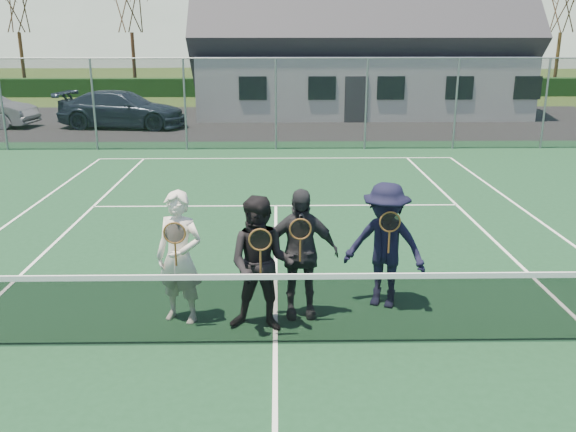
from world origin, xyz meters
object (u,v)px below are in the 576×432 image
(player_a, at_px, (179,257))
(car_c, at_px, (122,109))
(player_d, at_px, (385,245))
(player_c, at_px, (299,253))
(player_b, at_px, (261,265))
(clubhouse, at_px, (358,29))
(tennis_net, at_px, (275,306))

(player_a, bearing_deg, car_c, 105.85)
(player_d, bearing_deg, player_c, -166.32)
(player_b, height_order, player_d, same)
(car_c, relative_size, player_b, 2.90)
(player_b, bearing_deg, player_a, 165.70)
(player_b, distance_m, player_c, 0.65)
(player_a, relative_size, player_d, 1.00)
(clubhouse, height_order, player_b, clubhouse)
(tennis_net, distance_m, player_c, 0.98)
(car_c, height_order, player_d, player_d)
(player_c, bearing_deg, tennis_net, -111.30)
(player_b, relative_size, player_c, 1.00)
(tennis_net, xyz_separation_m, player_b, (-0.18, 0.43, 0.38))
(tennis_net, height_order, player_a, player_a)
(clubhouse, xyz_separation_m, player_b, (-4.18, -23.56, -3.07))
(car_c, relative_size, player_a, 2.90)
(clubhouse, relative_size, player_a, 8.67)
(clubhouse, xyz_separation_m, player_a, (-5.26, -23.29, -3.07))
(player_c, xyz_separation_m, player_d, (1.21, 0.29, -0.00))
(player_b, relative_size, player_d, 1.00)
(player_a, height_order, player_d, same)
(clubhouse, height_order, player_d, clubhouse)
(player_a, xyz_separation_m, player_b, (1.09, -0.28, -0.00))
(car_c, xyz_separation_m, clubhouse, (10.36, 5.35, 3.23))
(tennis_net, bearing_deg, player_d, 36.49)
(tennis_net, height_order, player_d, player_d)
(car_c, height_order, player_c, player_c)
(tennis_net, bearing_deg, player_a, 150.65)
(tennis_net, distance_m, player_d, 1.95)
(player_b, distance_m, player_d, 1.85)
(player_b, xyz_separation_m, player_c, (0.51, 0.41, 0.00))
(car_c, distance_m, tennis_net, 19.70)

